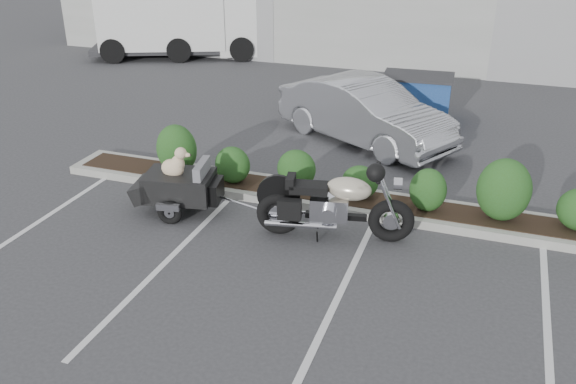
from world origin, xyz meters
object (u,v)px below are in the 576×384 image
(sedan, at_px, (365,112))
(delivery_truck, at_px, (184,15))
(dumpster, at_px, (416,97))
(pet_trailer, at_px, (179,185))
(motorcycle, at_px, (334,205))

(sedan, distance_m, delivery_truck, 10.31)
(sedan, bearing_deg, dumpster, 6.04)
(sedan, xyz_separation_m, delivery_truck, (-7.97, 6.50, 0.72))
(dumpster, distance_m, delivery_truck, 9.93)
(pet_trailer, relative_size, delivery_truck, 0.30)
(pet_trailer, xyz_separation_m, sedan, (2.25, 4.51, 0.19))
(motorcycle, bearing_deg, delivery_truck, 116.45)
(delivery_truck, bearing_deg, sedan, -62.19)
(motorcycle, bearing_deg, pet_trailer, 168.40)
(motorcycle, height_order, sedan, motorcycle)
(pet_trailer, relative_size, dumpster, 1.16)
(pet_trailer, bearing_deg, delivery_truck, 106.24)
(delivery_truck, bearing_deg, pet_trailer, -85.52)
(sedan, height_order, dumpster, sedan)
(dumpster, relative_size, delivery_truck, 0.26)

